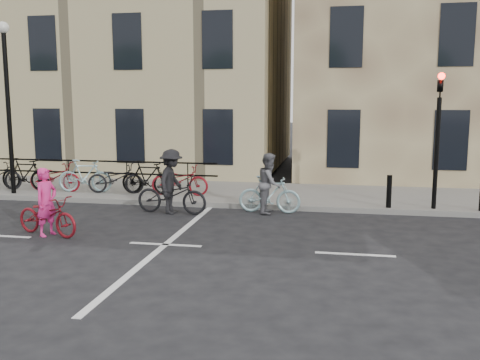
% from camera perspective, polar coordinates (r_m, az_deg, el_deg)
% --- Properties ---
extents(ground, '(120.00, 120.00, 0.00)m').
position_cam_1_polar(ground, '(11.70, -7.96, -6.86)').
color(ground, black).
rests_on(ground, ground).
extents(sidewalk, '(46.00, 4.00, 0.15)m').
position_cam_1_polar(sidewalk, '(18.60, -13.79, -0.99)').
color(sidewalk, slate).
rests_on(sidewalk, ground).
extents(building_east, '(14.00, 10.00, 12.00)m').
position_cam_1_polar(building_east, '(24.47, 24.07, 15.07)').
color(building_east, '#866F51').
rests_on(building_east, sidewalk).
extents(building_west, '(20.00, 10.00, 10.00)m').
position_cam_1_polar(building_west, '(26.92, -17.86, 12.60)').
color(building_west, tan).
rests_on(building_west, sidewalk).
extents(traffic_light, '(0.18, 0.30, 3.90)m').
position_cam_1_polar(traffic_light, '(15.25, 20.39, 5.64)').
color(traffic_light, black).
rests_on(traffic_light, sidewalk).
extents(lamp_post, '(0.36, 0.36, 5.28)m').
position_cam_1_polar(lamp_post, '(18.17, -23.60, 9.13)').
color(lamp_post, black).
rests_on(lamp_post, sidewalk).
extents(bollard_east, '(0.14, 0.14, 0.90)m').
position_cam_1_polar(bollard_east, '(15.20, 15.61, -1.18)').
color(bollard_east, black).
rests_on(bollard_east, sidewalk).
extents(parked_bikes, '(8.30, 1.23, 1.05)m').
position_cam_1_polar(parked_bikes, '(17.80, -16.16, 0.34)').
color(parked_bikes, black).
rests_on(parked_bikes, sidewalk).
extents(cyclist_pink, '(1.86, 1.10, 1.57)m').
position_cam_1_polar(cyclist_pink, '(13.02, -19.89, -3.25)').
color(cyclist_pink, maroon).
rests_on(cyclist_pink, ground).
extents(cyclist_grey, '(1.72, 0.82, 1.66)m').
position_cam_1_polar(cyclist_grey, '(14.65, 3.17, -0.95)').
color(cyclist_grey, '#98C1C7').
rests_on(cyclist_grey, ground).
extents(cyclist_dark, '(2.03, 1.19, 1.77)m').
position_cam_1_polar(cyclist_dark, '(14.68, -7.31, -0.89)').
color(cyclist_dark, black).
rests_on(cyclist_dark, ground).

